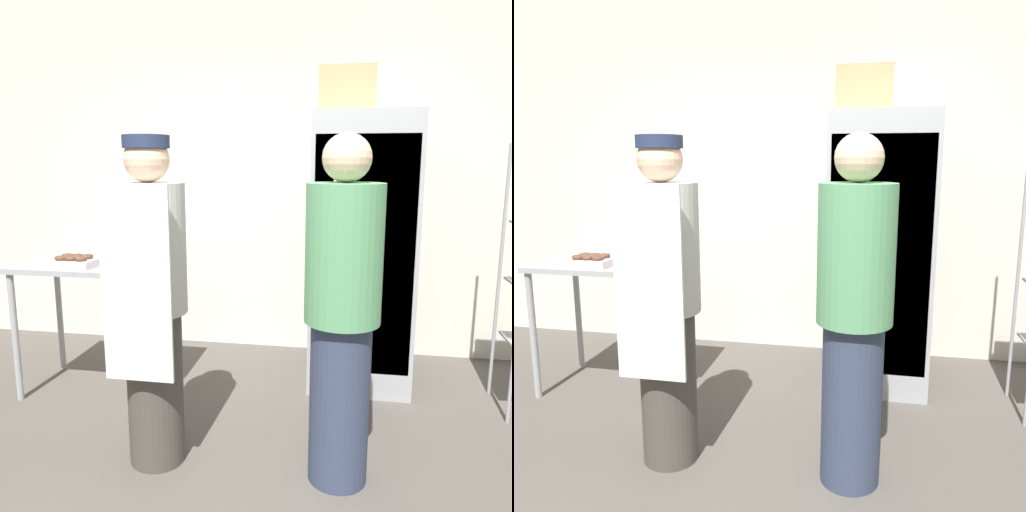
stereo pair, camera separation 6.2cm
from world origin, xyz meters
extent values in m
cube|color=silver|center=(0.00, 2.21, 1.51)|extent=(6.40, 0.12, 3.02)
cube|color=#9EA0A5|center=(0.59, 1.58, 0.95)|extent=(0.70, 0.66, 1.91)
cube|color=gray|center=(0.59, 1.26, 0.97)|extent=(0.64, 0.02, 1.56)
cylinder|color=silver|center=(0.40, 1.23, 1.00)|extent=(0.02, 0.02, 0.94)
cylinder|color=#93969B|center=(1.49, 1.50, 0.85)|extent=(0.02, 0.02, 1.70)
cube|color=#9EA0A5|center=(-1.19, 1.12, 0.89)|extent=(1.00, 0.61, 0.04)
cylinder|color=#9EA0A5|center=(-1.65, 0.86, 0.44)|extent=(0.04, 0.04, 0.87)
cylinder|color=#9EA0A5|center=(-0.73, 0.86, 0.44)|extent=(0.04, 0.04, 0.87)
cylinder|color=#9EA0A5|center=(-1.65, 1.39, 0.44)|extent=(0.04, 0.04, 0.87)
cylinder|color=#9EA0A5|center=(-0.73, 1.39, 0.44)|extent=(0.04, 0.04, 0.87)
cube|color=silver|center=(-1.25, 0.96, 0.93)|extent=(0.28, 0.22, 0.05)
cube|color=silver|center=(-1.25, 1.07, 1.07)|extent=(0.27, 0.01, 0.22)
torus|color=#513323|center=(-1.32, 0.92, 0.97)|extent=(0.08, 0.08, 0.03)
torus|color=#513323|center=(-1.25, 0.92, 0.97)|extent=(0.08, 0.08, 0.03)
torus|color=#513323|center=(-1.18, 0.92, 0.97)|extent=(0.08, 0.08, 0.03)
torus|color=#513323|center=(-1.32, 1.00, 0.97)|extent=(0.08, 0.08, 0.03)
torus|color=#513323|center=(-1.25, 1.00, 0.97)|extent=(0.08, 0.08, 0.03)
torus|color=#513323|center=(-1.18, 1.00, 0.97)|extent=(0.08, 0.08, 0.03)
cylinder|color=#99999E|center=(-1.01, 1.12, 0.95)|extent=(0.11, 0.11, 0.08)
cylinder|color=#B2BCC1|center=(-1.01, 1.12, 1.08)|extent=(0.09, 0.09, 0.18)
cylinder|color=black|center=(-1.01, 1.12, 1.18)|extent=(0.09, 0.09, 0.02)
cube|color=tan|center=(0.46, 1.62, 2.05)|extent=(0.37, 0.30, 0.29)
cube|color=#A58057|center=(0.46, 1.62, 2.21)|extent=(0.38, 0.16, 0.02)
cylinder|color=#47423D|center=(-0.49, 0.37, 0.41)|extent=(0.29, 0.29, 0.83)
cylinder|color=beige|center=(-0.49, 0.37, 1.15)|extent=(0.36, 0.36, 0.65)
sphere|color=beige|center=(-0.49, 0.37, 1.59)|extent=(0.22, 0.22, 0.22)
cube|color=white|center=(-0.49, 0.18, 1.01)|extent=(0.34, 0.02, 0.94)
cylinder|color=#232D4C|center=(-0.49, 0.37, 1.67)|extent=(0.23, 0.23, 0.06)
cylinder|color=#333D56|center=(0.46, 0.36, 0.41)|extent=(0.29, 0.29, 0.83)
cylinder|color=#569966|center=(0.46, 0.36, 1.16)|extent=(0.36, 0.36, 0.66)
sphere|color=beige|center=(0.46, 0.36, 1.60)|extent=(0.22, 0.22, 0.22)
camera|label=1|loc=(0.45, -1.96, 1.57)|focal=35.00mm
camera|label=2|loc=(0.51, -1.95, 1.57)|focal=35.00mm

